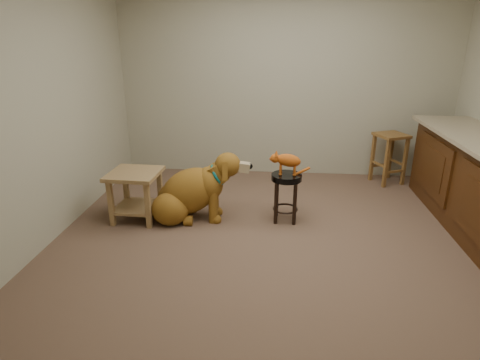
# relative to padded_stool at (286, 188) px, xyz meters

# --- Properties ---
(floor) EXTENTS (4.50, 4.00, 0.01)m
(floor) POSITION_rel_padded_stool_xyz_m (-0.01, -0.40, -0.37)
(floor) COLOR brown
(floor) RESTS_ON ground
(room_shell) EXTENTS (4.54, 4.04, 2.62)m
(room_shell) POSITION_rel_padded_stool_xyz_m (-0.01, -0.40, 1.31)
(room_shell) COLOR #A19C82
(room_shell) RESTS_ON ground
(padded_stool) EXTENTS (0.32, 0.32, 0.52)m
(padded_stool) POSITION_rel_padded_stool_xyz_m (0.00, 0.00, 0.00)
(padded_stool) COLOR black
(padded_stool) RESTS_ON ground
(wood_stool) EXTENTS (0.48, 0.48, 0.67)m
(wood_stool) POSITION_rel_padded_stool_xyz_m (1.38, 1.30, -0.02)
(wood_stool) COLOR brown
(wood_stool) RESTS_ON ground
(side_table) EXTENTS (0.54, 0.54, 0.53)m
(side_table) POSITION_rel_padded_stool_xyz_m (-1.59, -0.10, -0.02)
(side_table) COLOR olive
(side_table) RESTS_ON ground
(golden_retriever) EXTENTS (1.26, 0.64, 0.79)m
(golden_retriever) POSITION_rel_padded_stool_xyz_m (-1.01, -0.04, -0.07)
(golden_retriever) COLOR brown
(golden_retriever) RESTS_ON ground
(tabby_kitten) EXTENTS (0.43, 0.15, 0.27)m
(tabby_kitten) POSITION_rel_padded_stool_xyz_m (-0.01, 0.00, 0.30)
(tabby_kitten) COLOR #A44610
(tabby_kitten) RESTS_ON padded_stool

